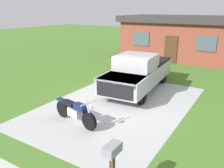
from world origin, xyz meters
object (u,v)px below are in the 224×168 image
at_px(pickup_truck, 139,71).
at_px(neighbor_house, 181,37).
at_px(mailbox, 112,156).
at_px(motorcycle, 75,111).

relative_size(pickup_truck, neighbor_house, 0.60).
bearing_deg(mailbox, pickup_truck, 111.07).
relative_size(motorcycle, pickup_truck, 0.38).
xyz_separation_m(mailbox, neighbor_house, (-3.27, 16.32, 0.81)).
xyz_separation_m(motorcycle, pickup_truck, (0.30, 4.75, 0.48)).
height_order(motorcycle, neighbor_house, neighbor_house).
height_order(mailbox, neighbor_house, neighbor_house).
bearing_deg(neighbor_house, pickup_truck, -86.36).
distance_m(motorcycle, mailbox, 3.74).
bearing_deg(pickup_truck, motorcycle, -93.61).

